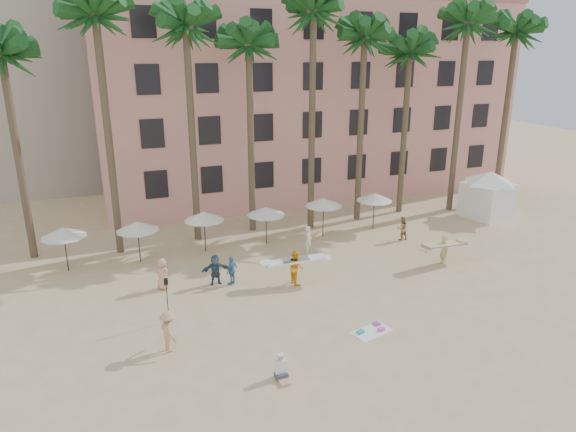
% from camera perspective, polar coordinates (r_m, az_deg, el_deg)
% --- Properties ---
extents(ground, '(120.00, 120.00, 0.00)m').
position_cam_1_polar(ground, '(23.74, 9.99, -12.94)').
color(ground, '#D1B789').
rests_on(ground, ground).
extents(pink_hotel, '(35.00, 14.00, 16.00)m').
position_cam_1_polar(pink_hotel, '(47.00, 1.52, 13.00)').
color(pink_hotel, '#E09788').
rests_on(pink_hotel, ground).
extents(palm_row, '(44.40, 5.40, 16.30)m').
position_cam_1_polar(palm_row, '(34.23, -1.60, 19.46)').
color(palm_row, brown).
rests_on(palm_row, ground).
extents(umbrella_row, '(22.50, 2.70, 2.73)m').
position_cam_1_polar(umbrella_row, '(32.30, -5.82, 0.31)').
color(umbrella_row, '#332B23').
rests_on(umbrella_row, ground).
extents(cabana, '(5.30, 5.30, 3.50)m').
position_cam_1_polar(cabana, '(41.26, 21.37, 2.68)').
color(cabana, white).
rests_on(cabana, ground).
extents(beach_towel, '(1.99, 1.42, 0.14)m').
position_cam_1_polar(beach_towel, '(24.01, 9.33, -12.42)').
color(beach_towel, white).
rests_on(beach_towel, ground).
extents(carrier_yellow, '(3.03, 1.09, 1.80)m').
position_cam_1_polar(carrier_yellow, '(31.49, 16.98, -3.44)').
color(carrier_yellow, tan).
rests_on(carrier_yellow, ground).
extents(carrier_white, '(3.27, 1.24, 1.91)m').
position_cam_1_polar(carrier_white, '(27.71, 0.87, -5.57)').
color(carrier_white, '#FFAA1A').
rests_on(carrier_white, ground).
extents(beachgoers, '(17.38, 8.85, 1.86)m').
position_cam_1_polar(beachgoers, '(27.42, -4.96, -6.26)').
color(beachgoers, tan).
rests_on(beachgoers, ground).
extents(paddle, '(0.18, 0.04, 2.23)m').
position_cam_1_polar(paddle, '(24.42, -13.31, -8.47)').
color(paddle, black).
rests_on(paddle, ground).
extents(seated_man, '(0.46, 0.80, 1.04)m').
position_cam_1_polar(seated_man, '(20.57, -0.74, -16.78)').
color(seated_man, '#3F3F4C').
rests_on(seated_man, ground).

